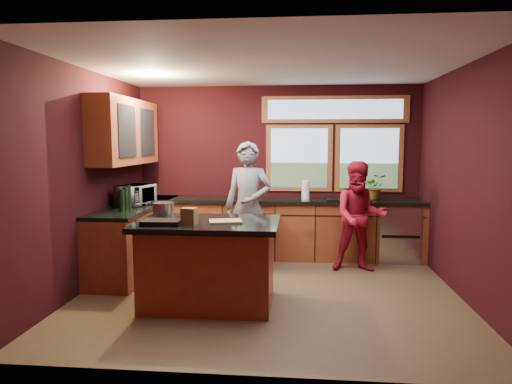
# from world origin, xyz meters

# --- Properties ---
(floor) EXTENTS (4.50, 4.50, 0.00)m
(floor) POSITION_xyz_m (0.00, 0.00, 0.00)
(floor) COLOR brown
(floor) RESTS_ON ground
(room_shell) EXTENTS (4.52, 4.02, 2.71)m
(room_shell) POSITION_xyz_m (-0.60, 0.32, 1.80)
(room_shell) COLOR black
(room_shell) RESTS_ON ground
(back_counter) EXTENTS (4.50, 0.64, 0.93)m
(back_counter) POSITION_xyz_m (0.20, 1.70, 0.46)
(back_counter) COLOR brown
(back_counter) RESTS_ON floor
(left_counter) EXTENTS (0.64, 2.30, 0.93)m
(left_counter) POSITION_xyz_m (-1.95, 0.85, 0.47)
(left_counter) COLOR brown
(left_counter) RESTS_ON floor
(island) EXTENTS (1.55, 1.05, 0.95)m
(island) POSITION_xyz_m (-0.64, -0.47, 0.48)
(island) COLOR brown
(island) RESTS_ON floor
(person_grey) EXTENTS (0.73, 0.55, 1.82)m
(person_grey) POSITION_xyz_m (-0.35, 0.89, 0.91)
(person_grey) COLOR slate
(person_grey) RESTS_ON floor
(person_red) EXTENTS (0.76, 0.60, 1.55)m
(person_red) POSITION_xyz_m (1.20, 1.04, 0.77)
(person_red) COLOR maroon
(person_red) RESTS_ON floor
(microwave) EXTENTS (0.47, 0.59, 0.29)m
(microwave) POSITION_xyz_m (-1.92, 0.78, 1.07)
(microwave) COLOR #999999
(microwave) RESTS_ON left_counter
(potted_plant) EXTENTS (0.35, 0.30, 0.39)m
(potted_plant) POSITION_xyz_m (1.51, 1.75, 1.12)
(potted_plant) COLOR #999999
(potted_plant) RESTS_ON back_counter
(paper_towel) EXTENTS (0.12, 0.12, 0.28)m
(paper_towel) POSITION_xyz_m (0.46, 1.70, 1.07)
(paper_towel) COLOR white
(paper_towel) RESTS_ON back_counter
(cutting_board) EXTENTS (0.40, 0.32, 0.02)m
(cutting_board) POSITION_xyz_m (-0.44, -0.52, 0.95)
(cutting_board) COLOR #A68455
(cutting_board) RESTS_ON island
(stock_pot) EXTENTS (0.24, 0.24, 0.18)m
(stock_pot) POSITION_xyz_m (-1.19, -0.32, 1.03)
(stock_pot) COLOR #B2B3B7
(stock_pot) RESTS_ON island
(paper_bag) EXTENTS (0.17, 0.15, 0.18)m
(paper_bag) POSITION_xyz_m (-0.79, -0.72, 1.03)
(paper_bag) COLOR brown
(paper_bag) RESTS_ON island
(black_tray) EXTENTS (0.41, 0.30, 0.05)m
(black_tray) POSITION_xyz_m (-1.09, -0.72, 0.97)
(black_tray) COLOR black
(black_tray) RESTS_ON island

